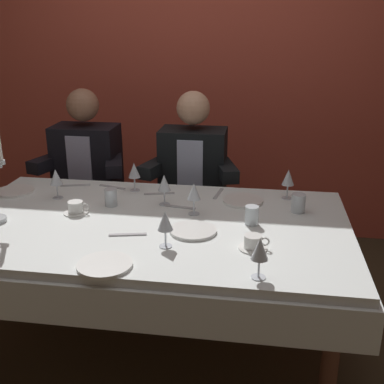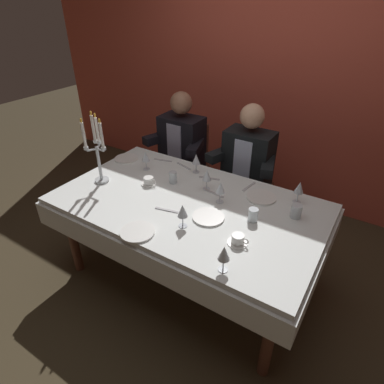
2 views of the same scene
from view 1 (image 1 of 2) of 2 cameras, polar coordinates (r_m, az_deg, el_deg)
name	(u,v)px [view 1 (image 1 of 2)]	position (r m, az deg, el deg)	size (l,w,h in m)	color
ground_plane	(154,348)	(2.70, -4.52, -18.01)	(12.00, 12.00, 0.00)	#3E3421
back_wall	(198,62)	(3.78, 0.76, 15.22)	(6.00, 0.12, 2.70)	#C44C3A
dining_table	(151,243)	(2.37, -4.92, -6.08)	(1.94, 1.14, 0.74)	white
dinner_plate_0	(105,265)	(1.94, -10.32, -8.50)	(0.22, 0.22, 0.01)	white
dinner_plate_1	(15,191)	(2.87, -20.26, 0.11)	(0.21, 0.21, 0.01)	white
dinner_plate_2	(193,230)	(2.20, 0.13, -4.59)	(0.22, 0.22, 0.01)	white
dinner_plate_3	(243,201)	(2.57, 6.06, -1.02)	(0.21, 0.21, 0.01)	white
wine_glass_0	(134,171)	(2.70, -6.88, 2.50)	(0.07, 0.07, 0.16)	silver
wine_glass_1	(260,250)	(1.80, 8.05, -6.81)	(0.07, 0.07, 0.16)	silver
wine_glass_2	(194,192)	(2.35, 0.23, -0.05)	(0.07, 0.07, 0.16)	silver
wine_glass_3	(165,222)	(2.02, -3.21, -3.56)	(0.07, 0.07, 0.16)	silver
wine_glass_4	(164,184)	(2.48, -3.32, 0.97)	(0.07, 0.07, 0.16)	silver
wine_glass_5	(56,178)	(2.67, -15.85, 1.61)	(0.07, 0.07, 0.16)	silver
wine_glass_6	(288,178)	(2.61, 11.35, 1.64)	(0.07, 0.07, 0.16)	silver
water_tumbler_0	(298,203)	(2.46, 12.51, -1.30)	(0.07, 0.07, 0.09)	silver
water_tumbler_1	(111,197)	(2.52, -9.61, -0.63)	(0.06, 0.06, 0.09)	silver
water_tumbler_2	(252,215)	(2.28, 7.10, -2.76)	(0.06, 0.06, 0.09)	silver
coffee_cup_0	(253,243)	(2.05, 7.29, -6.00)	(0.13, 0.12, 0.06)	white
coffee_cup_1	(76,208)	(2.47, -13.62, -1.86)	(0.13, 0.12, 0.06)	white
fork_0	(112,187)	(2.81, -9.44, 0.59)	(0.17, 0.02, 0.01)	#B7B7BC
fork_1	(159,194)	(2.67, -3.91, -0.19)	(0.17, 0.02, 0.01)	#B7B7BC
fork_2	(218,194)	(2.67, 3.14, -0.20)	(0.17, 0.02, 0.01)	#B7B7BC
fork_3	(128,235)	(2.19, -7.64, -5.03)	(0.17, 0.02, 0.01)	#B7B7BC
fork_4	(75,185)	(2.88, -13.69, 0.77)	(0.17, 0.02, 0.01)	#B7B7BC
spoon_5	(179,207)	(2.48, -1.51, -1.79)	(0.17, 0.02, 0.01)	#B7B7BC
seated_diner_0	(88,164)	(3.31, -12.30, 3.24)	(0.63, 0.48, 1.24)	brown
seated_diner_1	(193,169)	(3.13, 0.15, 2.75)	(0.63, 0.48, 1.24)	brown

